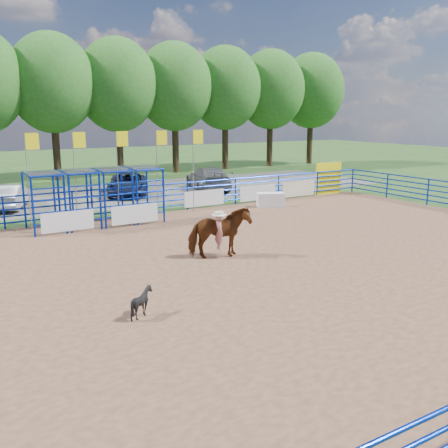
{
  "coord_description": "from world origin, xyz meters",
  "views": [
    {
      "loc": [
        -8.75,
        -13.3,
        5.01
      ],
      "look_at": [
        -0.16,
        1.0,
        1.3
      ],
      "focal_mm": 40.0,
      "sensor_mm": 36.0,
      "label": 1
    }
  ],
  "objects_px": {
    "car_b": "(10,196)",
    "horse_and_rider": "(219,232)",
    "calf": "(142,302)",
    "announcer_table": "(270,200)",
    "car_c": "(128,184)",
    "car_d": "(208,179)"
  },
  "relations": [
    {
      "from": "car_b",
      "to": "horse_and_rider",
      "type": "bearing_deg",
      "value": 129.68
    },
    {
      "from": "horse_and_rider",
      "to": "calf",
      "type": "distance_m",
      "value": 5.59
    },
    {
      "from": "announcer_table",
      "to": "horse_and_rider",
      "type": "xyz_separation_m",
      "value": [
        -7.38,
        -7.04,
        0.56
      ]
    },
    {
      "from": "calf",
      "to": "car_b",
      "type": "distance_m",
      "value": 17.43
    },
    {
      "from": "announcer_table",
      "to": "car_c",
      "type": "distance_m",
      "value": 9.51
    },
    {
      "from": "car_c",
      "to": "car_d",
      "type": "height_order",
      "value": "car_d"
    },
    {
      "from": "horse_and_rider",
      "to": "car_d",
      "type": "height_order",
      "value": "horse_and_rider"
    },
    {
      "from": "horse_and_rider",
      "to": "car_b",
      "type": "height_order",
      "value": "horse_and_rider"
    },
    {
      "from": "horse_and_rider",
      "to": "car_c",
      "type": "height_order",
      "value": "horse_and_rider"
    },
    {
      "from": "calf",
      "to": "car_c",
      "type": "xyz_separation_m",
      "value": [
        6.5,
        18.51,
        0.3
      ]
    },
    {
      "from": "car_d",
      "to": "horse_and_rider",
      "type": "bearing_deg",
      "value": 76.43
    },
    {
      "from": "car_c",
      "to": "car_b",
      "type": "bearing_deg",
      "value": -148.44
    },
    {
      "from": "car_b",
      "to": "car_c",
      "type": "relative_size",
      "value": 0.8
    },
    {
      "from": "announcer_table",
      "to": "car_d",
      "type": "relative_size",
      "value": 0.27
    },
    {
      "from": "horse_and_rider",
      "to": "calf",
      "type": "bearing_deg",
      "value": -140.9
    },
    {
      "from": "car_c",
      "to": "car_d",
      "type": "distance_m",
      "value": 5.4
    },
    {
      "from": "announcer_table",
      "to": "car_b",
      "type": "height_order",
      "value": "car_b"
    },
    {
      "from": "horse_and_rider",
      "to": "calf",
      "type": "xyz_separation_m",
      "value": [
        -4.31,
        -3.5,
        -0.57
      ]
    },
    {
      "from": "announcer_table",
      "to": "horse_and_rider",
      "type": "relative_size",
      "value": 0.63
    },
    {
      "from": "car_b",
      "to": "car_c",
      "type": "distance_m",
      "value": 7.1
    },
    {
      "from": "announcer_table",
      "to": "horse_and_rider",
      "type": "distance_m",
      "value": 10.22
    },
    {
      "from": "car_b",
      "to": "car_c",
      "type": "bearing_deg",
      "value": -150.63
    }
  ]
}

